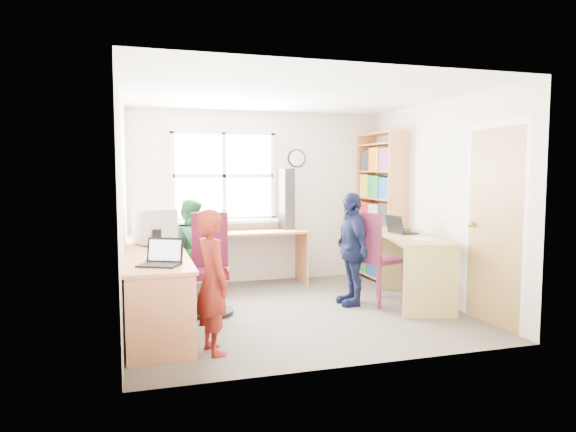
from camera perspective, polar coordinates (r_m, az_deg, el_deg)
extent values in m
cube|color=#4E463D|center=(5.86, 0.71, -10.58)|extent=(3.60, 3.40, 0.02)
cube|color=white|center=(5.71, 0.73, 13.51)|extent=(3.60, 3.40, 0.02)
cube|color=silver|center=(7.31, -3.25, 2.13)|extent=(3.60, 0.02, 2.40)
cube|color=silver|center=(4.06, 7.87, -0.20)|extent=(3.60, 0.02, 2.40)
cube|color=silver|center=(5.41, -17.93, 0.89)|extent=(0.02, 3.40, 2.40)
cube|color=silver|center=(6.43, 16.32, 1.54)|extent=(0.02, 3.40, 2.40)
cube|color=white|center=(7.18, -7.12, 4.44)|extent=(1.40, 0.01, 1.20)
cube|color=white|center=(7.17, -7.11, 4.44)|extent=(1.48, 0.04, 1.28)
cube|color=#A37F46|center=(5.58, 21.91, -1.17)|extent=(0.02, 0.82, 2.00)
sphere|color=gold|center=(5.82, 19.61, -0.86)|extent=(0.07, 0.07, 0.07)
cylinder|color=black|center=(7.42, 0.95, 6.43)|extent=(0.26, 0.03, 0.26)
cylinder|color=white|center=(7.40, 0.99, 6.43)|extent=(0.22, 0.01, 0.22)
cube|color=#E6915C|center=(5.56, -14.57, -3.75)|extent=(0.60, 2.70, 0.03)
cube|color=#E6915C|center=(7.01, -4.68, -1.82)|extent=(1.65, 0.56, 0.03)
cube|color=#E6915C|center=(5.63, -14.49, -7.53)|extent=(0.56, 0.03, 0.72)
cube|color=#E6915C|center=(4.35, -13.86, -11.24)|extent=(0.56, 0.03, 0.72)
cube|color=#E6915C|center=(6.92, -14.88, -5.19)|extent=(0.56, 0.03, 0.72)
cube|color=#E6915C|center=(7.27, 1.55, -4.55)|extent=(0.03, 0.52, 0.72)
cube|color=#E6915C|center=(4.70, -14.07, -9.99)|extent=(0.54, 0.45, 0.72)
cube|color=tan|center=(6.25, 13.85, -2.37)|extent=(0.96, 1.49, 0.03)
cube|color=tan|center=(5.68, 15.59, -7.20)|extent=(0.58, 0.18, 0.76)
cube|color=tan|center=(6.95, 12.29, -4.92)|extent=(0.58, 0.18, 0.76)
cube|color=#E6915C|center=(6.94, 12.14, 0.63)|extent=(0.30, 0.02, 2.10)
cube|color=#E6915C|center=(7.83, 8.64, 1.17)|extent=(0.30, 0.02, 2.10)
cube|color=#E6915C|center=(7.38, 10.41, 8.99)|extent=(0.30, 1.00, 0.02)
cube|color=#E6915C|center=(7.52, 10.17, -6.63)|extent=(0.30, 1.00, 0.02)
cube|color=#E6915C|center=(7.45, 10.21, -3.92)|extent=(0.30, 1.00, 0.02)
cube|color=#E6915C|center=(7.40, 10.26, -1.01)|extent=(0.30, 1.00, 0.02)
cube|color=#E6915C|center=(7.38, 10.30, 1.93)|extent=(0.30, 1.00, 0.02)
cube|color=#E6915C|center=(7.37, 10.35, 4.88)|extent=(0.30, 1.00, 0.02)
cube|color=#E6915C|center=(7.37, 10.40, 7.83)|extent=(0.30, 1.00, 0.02)
cube|color=red|center=(7.23, 11.26, -5.93)|extent=(0.25, 0.28, 0.27)
cube|color=#1B51A5|center=(7.51, 10.12, -5.44)|extent=(0.25, 0.30, 0.29)
cube|color=#218938|center=(7.77, 9.13, -5.01)|extent=(0.25, 0.26, 0.30)
cube|color=yellow|center=(7.17, 11.31, -2.97)|extent=(0.25, 0.28, 0.30)
cube|color=#7C3789|center=(7.45, 10.16, -2.59)|extent=(0.25, 0.30, 0.32)
cube|color=orange|center=(7.72, 9.16, -2.44)|extent=(0.25, 0.26, 0.29)
cube|color=#292929|center=(7.12, 11.36, 0.13)|extent=(0.25, 0.28, 0.32)
cube|color=silver|center=(7.41, 10.21, 0.19)|extent=(0.25, 0.30, 0.29)
cube|color=red|center=(7.68, 9.20, 0.44)|extent=(0.25, 0.26, 0.30)
cube|color=#1B51A5|center=(7.10, 11.41, 3.04)|extent=(0.25, 0.28, 0.29)
cube|color=#218938|center=(7.39, 10.25, 3.20)|extent=(0.25, 0.30, 0.30)
cube|color=yellow|center=(7.65, 9.24, 3.34)|extent=(0.25, 0.26, 0.32)
cube|color=#7C3789|center=(7.10, 11.47, 6.18)|extent=(0.25, 0.28, 0.30)
cube|color=orange|center=(7.38, 10.30, 6.22)|extent=(0.25, 0.30, 0.32)
cube|color=#292929|center=(7.65, 9.28, 6.05)|extent=(0.25, 0.26, 0.29)
cylinder|color=black|center=(5.78, -8.62, -10.47)|extent=(0.59, 0.59, 0.05)
cylinder|color=black|center=(5.73, -8.65, -8.45)|extent=(0.06, 0.06, 0.38)
cube|color=#4B0E22|center=(5.69, -8.67, -6.30)|extent=(0.48, 0.48, 0.08)
cube|color=#4B0E22|center=(5.83, -8.67, -2.57)|extent=(0.41, 0.14, 0.60)
cylinder|color=maroon|center=(5.99, 10.13, -7.75)|extent=(0.05, 0.05, 0.50)
cylinder|color=maroon|center=(6.28, 12.67, -7.19)|extent=(0.05, 0.05, 0.50)
cylinder|color=maroon|center=(6.26, 7.42, -7.15)|extent=(0.05, 0.05, 0.50)
cylinder|color=maroon|center=(6.54, 9.97, -6.65)|extent=(0.05, 0.05, 0.50)
cube|color=maroon|center=(6.21, 10.09, -4.81)|extent=(0.60, 0.60, 0.04)
cube|color=maroon|center=(6.02, 8.74, -2.31)|extent=(0.19, 0.43, 0.56)
cube|color=#9A9A9E|center=(5.97, -14.55, -2.91)|extent=(0.35, 0.31, 0.02)
cube|color=#9A9A9E|center=(5.94, -14.59, -1.06)|extent=(0.49, 0.47, 0.38)
cube|color=#3F72F2|center=(6.02, -12.80, -0.95)|extent=(0.11, 0.30, 0.27)
cube|color=black|center=(4.58, -14.09, -5.28)|extent=(0.41, 0.36, 0.02)
cube|color=black|center=(4.68, -13.50, -3.69)|extent=(0.32, 0.20, 0.22)
cube|color=white|center=(4.67, -13.54, -3.71)|extent=(0.28, 0.16, 0.18)
cube|color=black|center=(6.52, 12.63, -1.82)|extent=(0.28, 0.36, 0.02)
cube|color=black|center=(6.44, 11.74, -0.91)|extent=(0.10, 0.34, 0.22)
cube|color=#3F72F2|center=(6.44, 11.80, -0.90)|extent=(0.08, 0.30, 0.18)
cube|color=black|center=(5.78, -14.34, -2.35)|extent=(0.10, 0.10, 0.18)
cube|color=black|center=(6.20, -14.58, -1.93)|extent=(0.09, 0.09, 0.17)
cube|color=black|center=(7.19, -0.12, 1.89)|extent=(0.21, 0.20, 0.85)
cube|color=#B61627|center=(6.74, 11.85, -1.41)|extent=(0.35, 0.35, 0.06)
cube|color=silver|center=(5.10, -14.44, -4.32)|extent=(0.24, 0.33, 0.00)
cube|color=silver|center=(6.04, 14.77, -2.47)|extent=(0.33, 0.38, 0.00)
imported|color=#296837|center=(7.01, -7.39, -0.46)|extent=(0.19, 0.16, 0.31)
imported|color=maroon|center=(4.48, -8.36, -7.22)|extent=(0.38, 0.50, 1.24)
imported|color=#2C6E38|center=(6.37, -10.45, -3.68)|extent=(0.67, 0.74, 1.23)
imported|color=#131A3C|center=(6.06, 7.07, -3.63)|extent=(0.35, 0.78, 1.32)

